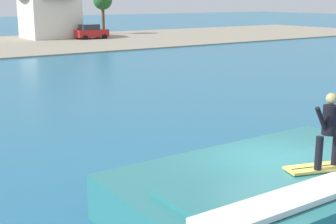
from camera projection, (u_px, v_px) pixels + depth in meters
ground_plane at (270, 199)px, 11.80m from camera, size 260.00×260.00×0.00m
wave_crest at (278, 191)px, 10.85m from camera, size 7.41×4.35×1.20m
surfboard at (327, 167)px, 10.48m from camera, size 1.99×1.04×0.06m
surfer at (329, 127)px, 10.16m from camera, size 0.98×0.32×1.65m
car_far_shore at (91, 32)px, 57.55m from camera, size 3.93×2.02×1.86m
house_gabled_white at (49, 5)px, 58.36m from camera, size 7.56×7.56×7.38m
tree_tall_bare at (103, 1)px, 64.65m from camera, size 2.60×2.60×5.98m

